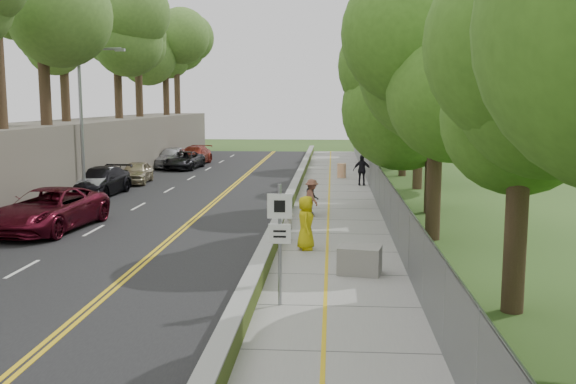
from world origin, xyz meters
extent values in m
plane|color=#33511E|center=(0.00, 0.00, 0.00)|extent=(140.00, 140.00, 0.00)
cube|color=black|center=(-5.40, 15.00, 0.02)|extent=(11.20, 66.00, 0.04)
cube|color=gray|center=(2.55, 15.00, 0.03)|extent=(4.20, 66.00, 0.05)
cube|color=#8DC11D|center=(0.25, 15.00, 0.30)|extent=(0.42, 66.00, 0.60)
cube|color=#595147|center=(-13.50, 15.00, 2.00)|extent=(5.00, 66.00, 4.00)
cube|color=slate|center=(4.65, 15.00, 1.00)|extent=(0.04, 66.00, 2.00)
cylinder|color=gray|center=(-10.70, 14.00, 4.00)|extent=(0.18, 0.18, 8.00)
cylinder|color=gray|center=(-9.60, 14.00, 7.85)|extent=(2.30, 0.13, 0.13)
cube|color=gray|center=(-8.52, 14.00, 7.80)|extent=(0.50, 0.22, 0.14)
cylinder|color=gray|center=(1.05, -3.00, 1.60)|extent=(0.09, 0.09, 3.10)
cube|color=white|center=(1.05, -3.03, 2.60)|extent=(0.62, 0.04, 0.62)
cube|color=white|center=(1.05, -3.03, 1.90)|extent=(0.56, 0.04, 0.50)
cylinder|color=orange|center=(3.00, 24.74, 0.54)|extent=(0.60, 0.60, 0.98)
cube|color=gray|center=(3.20, 0.17, 0.46)|extent=(1.40, 1.16, 0.83)
imported|color=#550C1C|center=(-9.00, 5.97, 0.88)|extent=(3.35, 6.28, 1.68)
imported|color=black|center=(-10.45, 15.58, 0.82)|extent=(2.45, 5.46, 1.55)
imported|color=tan|center=(-10.04, 20.96, 0.74)|extent=(2.00, 4.22, 1.39)
imported|color=#9EA1A4|center=(-10.60, 15.62, 0.80)|extent=(1.80, 4.70, 1.53)
imported|color=black|center=(-9.00, 29.75, 0.71)|extent=(2.53, 4.96, 1.34)
imported|color=maroon|center=(-9.00, 33.32, 0.79)|extent=(2.45, 5.31, 1.50)
imported|color=#B8B8BC|center=(-10.17, 30.70, 0.87)|extent=(2.03, 4.92, 1.67)
imported|color=gold|center=(1.45, 3.22, 1.00)|extent=(0.64, 0.95, 1.89)
imported|color=beige|center=(0.75, 4.60, 0.90)|extent=(0.47, 0.66, 1.70)
imported|color=black|center=(1.45, 10.34, 0.85)|extent=(0.61, 0.78, 1.59)
imported|color=brown|center=(1.45, 9.88, 0.89)|extent=(0.99, 1.24, 1.68)
imported|color=black|center=(4.20, 20.76, 0.99)|extent=(1.14, 0.54, 1.88)
camera|label=1|loc=(2.34, -18.70, 5.17)|focal=40.00mm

